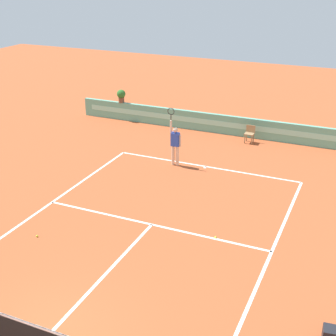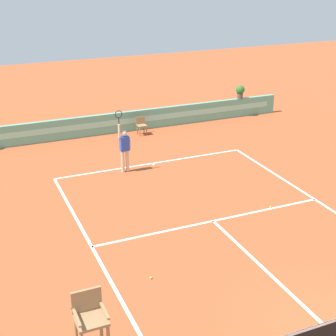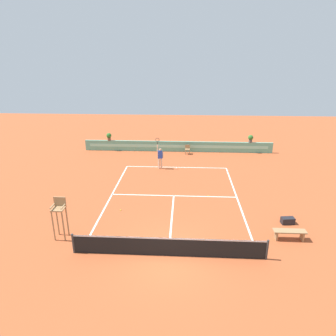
% 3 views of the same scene
% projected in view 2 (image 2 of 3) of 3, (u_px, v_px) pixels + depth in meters
% --- Properties ---
extents(ground_plane, '(60.00, 60.00, 0.00)m').
position_uv_depth(ground_plane, '(219.00, 226.00, 16.43)').
color(ground_plane, '#A84C28').
extents(court_lines, '(8.32, 11.94, 0.01)m').
position_uv_depth(court_lines, '(209.00, 217.00, 17.04)').
color(court_lines, white).
rests_on(court_lines, ground).
extents(back_wall_barrier, '(18.00, 0.21, 1.00)m').
position_uv_depth(back_wall_barrier, '(118.00, 122.00, 25.05)').
color(back_wall_barrier, '#60A88E').
rests_on(back_wall_barrier, ground).
extents(umpire_chair, '(0.60, 0.60, 2.14)m').
position_uv_depth(umpire_chair, '(91.00, 330.00, 9.91)').
color(umpire_chair, '#99754C').
rests_on(umpire_chair, ground).
extents(ball_kid_chair, '(0.44, 0.44, 0.85)m').
position_uv_depth(ball_kid_chair, '(141.00, 125.00, 24.78)').
color(ball_kid_chair, '#99754C').
rests_on(ball_kid_chair, ground).
extents(tennis_player, '(0.62, 0.24, 2.58)m').
position_uv_depth(tennis_player, '(124.00, 147.00, 20.23)').
color(tennis_player, beige).
rests_on(tennis_player, ground).
extents(tennis_ball_near_baseline, '(0.07, 0.07, 0.07)m').
position_uv_depth(tennis_ball_near_baseline, '(270.00, 207.00, 17.63)').
color(tennis_ball_near_baseline, '#CCE033').
rests_on(tennis_ball_near_baseline, ground).
extents(tennis_ball_mid_court, '(0.07, 0.07, 0.07)m').
position_uv_depth(tennis_ball_mid_court, '(151.00, 278.00, 13.75)').
color(tennis_ball_mid_court, '#CCE033').
rests_on(tennis_ball_mid_court, ground).
extents(potted_plant_far_right, '(0.48, 0.48, 0.72)m').
position_uv_depth(potted_plant_far_right, '(240.00, 91.00, 27.20)').
color(potted_plant_far_right, '#514C47').
rests_on(potted_plant_far_right, back_wall_barrier).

